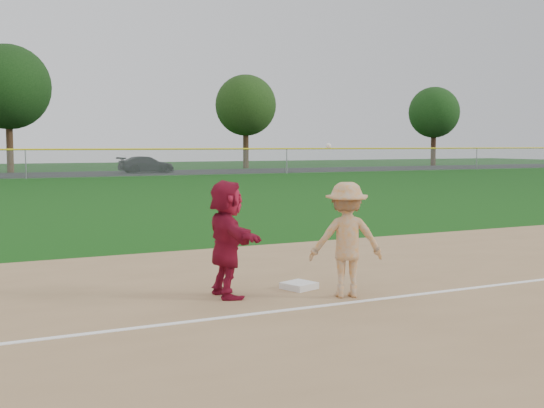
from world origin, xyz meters
name	(u,v)px	position (x,y,z in m)	size (l,w,h in m)	color
ground	(314,294)	(0.00, 0.00, 0.00)	(160.00, 160.00, 0.00)	#0F400C
foul_line	(341,304)	(0.00, -0.80, 0.03)	(60.00, 0.10, 0.01)	white
parking_asphalt	(17,175)	(0.00, 46.00, 0.01)	(120.00, 10.00, 0.01)	black
first_base	(299,286)	(-0.05, 0.39, 0.07)	(0.46, 0.46, 0.10)	white
base_runner	(227,239)	(-1.31, 0.37, 0.91)	(1.65, 0.53, 1.78)	maroon
car_right	(147,165)	(10.06, 45.99, 0.69)	(1.89, 4.66, 1.35)	black
first_base_play	(346,240)	(0.33, -0.40, 0.90)	(1.28, 0.98, 2.33)	#A4A4A7
outfield_fence	(25,150)	(0.00, 40.00, 1.96)	(110.00, 0.12, 110.00)	#999EA0
tree_2	(8,87)	(0.00, 51.50, 7.06)	(7.00, 7.00, 10.58)	#3A2515
tree_3	(246,105)	(22.00, 52.80, 6.16)	(6.00, 6.00, 9.19)	#352213
tree_4	(434,113)	(44.00, 51.20, 5.85)	(5.60, 5.60, 8.67)	#311D11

